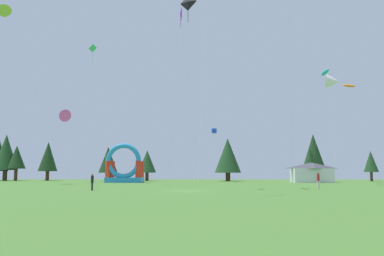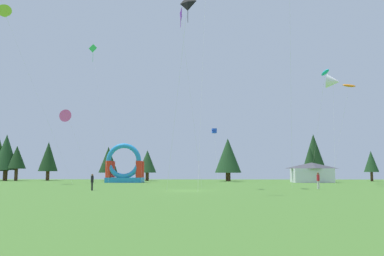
{
  "view_description": "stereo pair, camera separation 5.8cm",
  "coord_description": "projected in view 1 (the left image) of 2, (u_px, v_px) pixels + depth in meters",
  "views": [
    {
      "loc": [
        2.12,
        -39.18,
        1.79
      ],
      "look_at": [
        0.0,
        9.97,
        7.09
      ],
      "focal_mm": 38.16,
      "sensor_mm": 36.0,
      "label": 1
    },
    {
      "loc": [
        2.18,
        -39.18,
        1.79
      ],
      "look_at": [
        0.0,
        9.97,
        7.09
      ],
      "focal_mm": 38.16,
      "sensor_mm": 36.0,
      "label": 2
    }
  ],
  "objects": [
    {
      "name": "kite_white_delta",
      "position": [
        333.0,
        82.0,
        62.87
      ],
      "size": [
        2.84,
        5.08,
        16.88
      ],
      "color": "white",
      "rests_on": "ground_plane"
    },
    {
      "name": "kite_black_diamond",
      "position": [
        187.0,
        4.0,
        34.03
      ],
      "size": [
        2.84,
        6.29,
        16.43
      ],
      "color": "black",
      "rests_on": "ground_plane"
    },
    {
      "name": "tree_row_5",
      "position": [
        147.0,
        162.0,
        83.1
      ],
      "size": [
        3.69,
        3.69,
        6.2
      ],
      "color": "#4C331E",
      "rests_on": "ground_plane"
    },
    {
      "name": "tree_row_2",
      "position": [
        17.0,
        157.0,
        82.91
      ],
      "size": [
        3.64,
        3.64,
        7.1
      ],
      "color": "#4C331E",
      "rests_on": "ground_plane"
    },
    {
      "name": "tree_row_1",
      "position": [
        6.0,
        152.0,
        83.48
      ],
      "size": [
        4.84,
        4.84,
        9.48
      ],
      "color": "#4C331E",
      "rests_on": "ground_plane"
    },
    {
      "name": "kite_orange_parafoil",
      "position": [
        349.0,
        86.0,
        61.99
      ],
      "size": [
        4.16,
        0.96,
        15.23
      ],
      "color": "orange",
      "rests_on": "ground_plane"
    },
    {
      "name": "kite_blue_box",
      "position": [
        214.0,
        131.0,
        70.49
      ],
      "size": [
        1.03,
        3.58,
        9.25
      ],
      "color": "blue",
      "rests_on": "ground_plane"
    },
    {
      "name": "kite_lime_delta",
      "position": [
        5.0,
        14.0,
        63.48
      ],
      "size": [
        11.64,
        5.41,
        27.54
      ],
      "color": "#8CD826",
      "rests_on": "ground_plane"
    },
    {
      "name": "person_far_side",
      "position": [
        318.0,
        179.0,
        42.65
      ],
      "size": [
        0.4,
        0.4,
        1.74
      ],
      "rotation": [
        0.0,
        0.0,
        3.64
      ],
      "color": "silver",
      "rests_on": "ground_plane"
    },
    {
      "name": "ground_plane",
      "position": [
        187.0,
        191.0,
        38.82
      ],
      "size": [
        120.0,
        120.0,
        0.0
      ],
      "primitive_type": "plane",
      "color": "#47752D"
    },
    {
      "name": "inflatable_yellow_castle",
      "position": [
        124.0,
        169.0,
        68.72
      ],
      "size": [
        6.1,
        3.56,
        6.58
      ],
      "color": "#268CD8",
      "rests_on": "ground_plane"
    },
    {
      "name": "tree_row_3",
      "position": [
        48.0,
        157.0,
        85.25
      ],
      "size": [
        3.94,
        3.94,
        8.07
      ],
      "color": "#4C331E",
      "rests_on": "ground_plane"
    },
    {
      "name": "kite_green_diamond",
      "position": [
        93.0,
        50.0,
        74.53
      ],
      "size": [
        6.02,
        8.25,
        24.78
      ],
      "color": "green",
      "rests_on": "ground_plane"
    },
    {
      "name": "festival_tent",
      "position": [
        312.0,
        172.0,
        69.46
      ],
      "size": [
        6.53,
        4.42,
        3.39
      ],
      "color": "silver",
      "rests_on": "ground_plane"
    },
    {
      "name": "tree_row_8",
      "position": [
        313.0,
        153.0,
        83.2
      ],
      "size": [
        4.82,
        4.82,
        9.52
      ],
      "color": "#4C331E",
      "rests_on": "ground_plane"
    },
    {
      "name": "kite_purple_diamond",
      "position": [
        180.0,
        15.0,
        45.86
      ],
      "size": [
        2.53,
        2.84,
        20.03
      ],
      "color": "purple",
      "rests_on": "ground_plane"
    },
    {
      "name": "tree_row_6",
      "position": [
        228.0,
        156.0,
        79.98
      ],
      "size": [
        5.16,
        5.16,
        8.37
      ],
      "color": "#4C331E",
      "rests_on": "ground_plane"
    },
    {
      "name": "kite_cyan_parafoil",
      "position": [
        325.0,
        73.0,
        54.12
      ],
      "size": [
        1.39,
        7.51,
        15.36
      ],
      "color": "#19B7CC",
      "rests_on": "ground_plane"
    },
    {
      "name": "person_midfield",
      "position": [
        92.0,
        181.0,
        39.53
      ],
      "size": [
        0.38,
        0.38,
        1.6
      ],
      "rotation": [
        0.0,
        0.0,
        2.22
      ],
      "color": "black",
      "rests_on": "ground_plane"
    },
    {
      "name": "tree_row_4",
      "position": [
        108.0,
        160.0,
        82.23
      ],
      "size": [
        3.82,
        3.82,
        6.82
      ],
      "color": "#4C331E",
      "rests_on": "ground_plane"
    },
    {
      "name": "tree_row_9",
      "position": [
        371.0,
        162.0,
        78.84
      ],
      "size": [
        2.74,
        2.74,
        5.84
      ],
      "color": "#4C331E",
      "rests_on": "ground_plane"
    },
    {
      "name": "kite_pink_delta",
      "position": [
        67.0,
        117.0,
        68.48
      ],
      "size": [
        5.82,
        2.02,
        12.12
      ],
      "color": "#EA599E",
      "rests_on": "ground_plane"
    },
    {
      "name": "tree_row_7",
      "position": [
        310.0,
        158.0,
        80.87
      ],
      "size": [
        2.47,
        2.47,
        6.67
      ],
      "color": "#4C331E",
      "rests_on": "ground_plane"
    }
  ]
}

